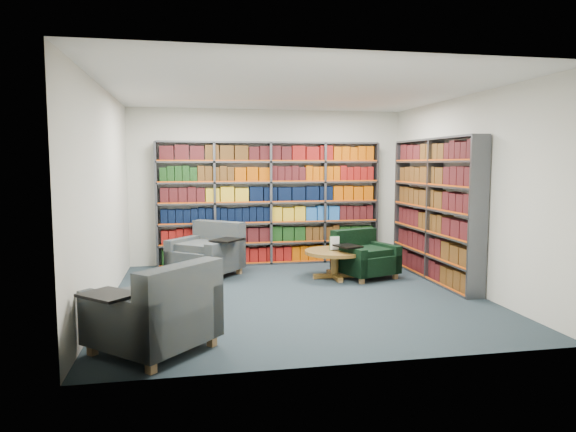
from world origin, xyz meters
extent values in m
cube|color=black|center=(0.00, 0.00, -0.01)|extent=(5.00, 5.00, 0.01)
cube|color=white|center=(0.00, 0.00, 2.80)|extent=(5.00, 5.00, 0.01)
cube|color=beige|center=(0.00, 2.50, 1.40)|extent=(5.00, 0.01, 2.80)
cube|color=beige|center=(0.00, -2.50, 1.40)|extent=(5.00, 0.01, 2.80)
cube|color=beige|center=(-2.50, 0.00, 1.40)|extent=(0.01, 5.00, 2.80)
cube|color=beige|center=(2.50, 0.00, 1.40)|extent=(0.01, 5.00, 2.80)
cube|color=#47494F|center=(0.00, 2.34, 1.10)|extent=(4.00, 0.28, 2.20)
cube|color=silver|center=(0.00, 2.47, 1.10)|extent=(4.00, 0.02, 2.20)
cube|color=#D84C0A|center=(0.00, 2.21, 1.10)|extent=(4.00, 0.01, 2.20)
cube|color=black|center=(0.00, 2.34, 0.18)|extent=(3.88, 0.21, 0.29)
cube|color=#6B0D0A|center=(0.00, 2.34, 0.54)|extent=(3.88, 0.21, 0.29)
cube|color=black|center=(0.00, 2.34, 0.91)|extent=(3.88, 0.21, 0.29)
cube|color=#370E10|center=(0.00, 2.34, 1.28)|extent=(3.88, 0.21, 0.29)
cube|color=black|center=(0.00, 2.34, 1.64)|extent=(3.88, 0.21, 0.29)
cube|color=#370E10|center=(0.00, 2.34, 2.01)|extent=(3.88, 0.21, 0.29)
cube|color=#47494F|center=(2.34, 0.60, 1.10)|extent=(0.28, 2.50, 2.20)
cube|color=silver|center=(2.47, 0.60, 1.10)|extent=(0.02, 2.50, 2.20)
cube|color=#D84C0A|center=(2.21, 0.60, 1.10)|extent=(0.02, 2.50, 2.20)
cube|color=#370E10|center=(2.34, 0.60, 0.18)|extent=(0.21, 2.38, 0.29)
cube|color=#370E10|center=(2.34, 0.60, 0.54)|extent=(0.21, 2.38, 0.29)
cube|color=#370E10|center=(2.34, 0.60, 0.91)|extent=(0.21, 2.38, 0.29)
cube|color=#43280D|center=(2.34, 0.60, 1.28)|extent=(0.21, 2.38, 0.29)
cube|color=#43280D|center=(2.34, 0.60, 1.64)|extent=(0.21, 2.38, 0.29)
cube|color=#370E10|center=(2.34, 0.60, 2.01)|extent=(0.21, 2.38, 0.29)
cube|color=#081C3E|center=(-1.19, 1.50, 0.27)|extent=(1.33, 1.33, 0.34)
cube|color=#081C3E|center=(-0.96, 1.78, 0.48)|extent=(0.87, 0.76, 0.76)
cube|color=#081C3E|center=(-1.50, 1.75, 0.36)|extent=(0.71, 0.83, 0.50)
cube|color=#081C3E|center=(-0.88, 1.25, 0.36)|extent=(0.71, 0.83, 0.50)
cube|color=black|center=(-0.87, 1.17, 0.63)|extent=(0.57, 0.58, 0.03)
cube|color=olive|center=(-1.74, 1.44, 0.05)|extent=(0.10, 0.10, 0.10)
cube|color=olive|center=(-1.13, 0.95, 0.05)|extent=(0.10, 0.10, 0.10)
cube|color=olive|center=(-1.25, 2.04, 0.05)|extent=(0.10, 0.10, 0.10)
cube|color=olive|center=(-0.65, 1.56, 0.05)|extent=(0.10, 0.10, 0.10)
cube|color=black|center=(1.33, 0.92, 0.24)|extent=(1.04, 1.04, 0.29)
cube|color=black|center=(1.22, 1.22, 0.42)|extent=(0.83, 0.44, 0.65)
cube|color=black|center=(1.00, 0.80, 0.31)|extent=(0.39, 0.81, 0.44)
cube|color=black|center=(1.66, 1.03, 0.31)|extent=(0.39, 0.81, 0.44)
cube|color=black|center=(0.98, 0.75, 0.55)|extent=(0.42, 0.48, 0.02)
cube|color=olive|center=(1.12, 0.49, 0.05)|extent=(0.08, 0.08, 0.09)
cube|color=olive|center=(1.76, 0.71, 0.05)|extent=(0.08, 0.08, 0.09)
cube|color=olive|center=(0.90, 1.12, 0.05)|extent=(0.08, 0.08, 0.09)
cube|color=olive|center=(1.54, 1.35, 0.05)|extent=(0.08, 0.08, 0.09)
cube|color=#081C3E|center=(-1.80, -1.80, 0.28)|extent=(1.38, 1.38, 0.35)
cube|color=#081C3E|center=(-1.52, -2.06, 0.50)|extent=(0.83, 0.86, 0.78)
cube|color=#081C3E|center=(-1.52, -1.50, 0.37)|extent=(0.81, 0.78, 0.52)
cube|color=#081C3E|center=(-2.08, -2.10, 0.37)|extent=(0.81, 0.78, 0.52)
cube|color=black|center=(-2.16, -2.10, 0.65)|extent=(0.60, 0.60, 0.03)
cube|color=olive|center=(-1.82, -1.23, 0.05)|extent=(0.11, 0.11, 0.11)
cube|color=olive|center=(-2.37, -1.82, 0.05)|extent=(0.11, 0.11, 0.11)
cube|color=olive|center=(-1.23, -1.78, 0.05)|extent=(0.11, 0.11, 0.11)
cube|color=olive|center=(-1.78, -2.37, 0.05)|extent=(0.11, 0.11, 0.11)
cylinder|color=olive|center=(0.82, 0.94, 0.42)|extent=(0.95, 0.95, 0.05)
cylinder|color=olive|center=(0.82, 0.94, 0.21)|extent=(0.13, 0.13, 0.38)
cube|color=olive|center=(0.82, 0.94, 0.04)|extent=(0.69, 0.08, 0.06)
cube|color=olive|center=(0.82, 0.94, 0.04)|extent=(0.08, 0.69, 0.06)
cube|color=black|center=(0.82, 0.94, 0.45)|extent=(0.11, 0.05, 0.01)
cube|color=white|center=(0.82, 0.94, 0.57)|extent=(0.15, 0.01, 0.21)
cube|color=#145926|center=(0.82, 0.95, 0.57)|extent=(0.16, 0.00, 0.23)
camera|label=1|loc=(-1.41, -6.83, 1.83)|focal=32.00mm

